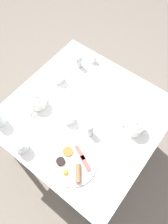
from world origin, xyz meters
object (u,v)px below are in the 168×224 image
at_px(creamer_jug, 92,58).
at_px(knife_by_plate, 104,82).
at_px(teapot_near, 38,101).
at_px(teapot_far, 134,127).
at_px(teacup_with_saucer_right, 69,119).
at_px(fork_by_plate, 139,90).
at_px(water_glass_short, 21,145).
at_px(pepper_grinder, 79,61).
at_px(breakfast_plate, 73,164).
at_px(spoon_for_tea, 82,97).
at_px(salt_grinder, 90,130).
at_px(teacup_with_saucer_left, 58,79).
at_px(fork_spare, 117,169).

height_order(creamer_jug, knife_by_plate, creamer_jug).
bearing_deg(teapot_near, teapot_far, -67.51).
bearing_deg(teacup_with_saucer_right, fork_by_plate, 64.01).
xyz_separation_m(water_glass_short, fork_by_plate, (0.35, 0.82, -0.04)).
height_order(teapot_far, water_glass_short, teapot_far).
bearing_deg(teacup_with_saucer_right, pepper_grinder, 120.08).
height_order(teapot_near, fork_by_plate, teapot_near).
relative_size(water_glass_short, creamer_jug, 1.15).
bearing_deg(breakfast_plate, spoon_for_tea, 121.04).
relative_size(teapot_far, spoon_for_tea, 1.21).
height_order(salt_grinder, spoon_for_tea, salt_grinder).
height_order(teacup_with_saucer_right, water_glass_short, water_glass_short).
bearing_deg(teacup_with_saucer_left, salt_grinder, -24.08).
relative_size(pepper_grinder, knife_by_plate, 0.54).
distance_m(teapot_far, creamer_jug, 0.64).
relative_size(teacup_with_saucer_left, fork_by_plate, 1.09).
relative_size(teacup_with_saucer_left, spoon_for_tea, 0.98).
distance_m(salt_grinder, knife_by_plate, 0.42).
xyz_separation_m(breakfast_plate, pepper_grinder, (-0.44, 0.62, 0.05)).
distance_m(breakfast_plate, teacup_with_saucer_right, 0.29).
relative_size(teacup_with_saucer_left, teacup_with_saucer_right, 1.00).
bearing_deg(water_glass_short, knife_by_plate, 81.31).
height_order(creamer_jug, fork_by_plate, creamer_jug).
relative_size(teacup_with_saucer_left, pepper_grinder, 1.50).
xyz_separation_m(teapot_near, salt_grinder, (0.41, 0.04, 0.01)).
relative_size(breakfast_plate, teacup_with_saucer_left, 1.79).
bearing_deg(fork_spare, teapot_far, 102.28).
xyz_separation_m(teapot_far, pepper_grinder, (-0.61, 0.21, 0.01)).
xyz_separation_m(teapot_near, fork_by_plate, (0.48, 0.52, -0.04)).
height_order(water_glass_short, fork_spare, water_glass_short).
height_order(pepper_grinder, fork_spare, pepper_grinder).
bearing_deg(water_glass_short, salt_grinder, 50.82).
xyz_separation_m(teapot_far, fork_spare, (0.06, -0.28, -0.04)).
bearing_deg(fork_by_plate, teapot_far, -65.65).
relative_size(teacup_with_saucer_right, salt_grinder, 1.50).
distance_m(pepper_grinder, salt_grinder, 0.57).
xyz_separation_m(teacup_with_saucer_left, water_glass_short, (0.16, -0.53, 0.02)).
relative_size(creamer_jug, knife_by_plate, 0.41).
relative_size(knife_by_plate, spoon_for_tea, 1.21).
height_order(teapot_far, fork_by_plate, teapot_far).
bearing_deg(teapot_near, creamer_jug, -4.27).
distance_m(water_glass_short, fork_by_plate, 0.89).
bearing_deg(knife_by_plate, teapot_far, -28.33).
xyz_separation_m(water_glass_short, knife_by_plate, (0.11, 0.72, -0.04)).
xyz_separation_m(breakfast_plate, spoon_for_tea, (-0.25, 0.41, -0.01)).
relative_size(fork_by_plate, spoon_for_tea, 0.90).
height_order(salt_grinder, knife_by_plate, salt_grinder).
height_order(teacup_with_saucer_right, spoon_for_tea, teacup_with_saucer_right).
xyz_separation_m(pepper_grinder, fork_spare, (0.67, -0.48, -0.05)).
relative_size(teapot_near, teacup_with_saucer_left, 1.24).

